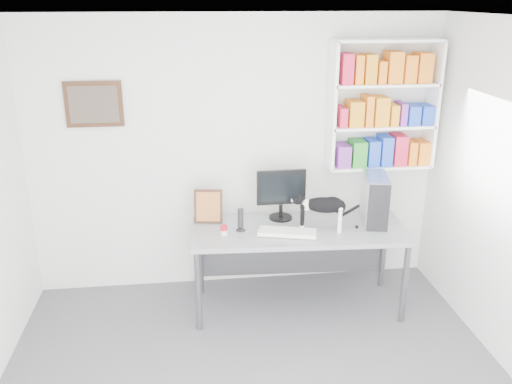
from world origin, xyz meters
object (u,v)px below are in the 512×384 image
soup_can (224,230)px  monitor (281,194)px  bookshelf (383,105)px  pc_tower (375,199)px  cat (323,213)px  desk (298,268)px  keyboard (287,232)px  speaker (241,219)px  leaning_print (208,206)px

soup_can → monitor: bearing=29.4°
bookshelf → soup_can: (-1.57, -0.52, -0.98)m
pc_tower → cat: bearing=-154.8°
desk → cat: bearing=-17.5°
cat → keyboard: bearing=-158.0°
speaker → leaning_print: leaning_print is taller
desk → pc_tower: 0.97m
keyboard → bookshelf: bearing=44.6°
speaker → desk: bearing=4.0°
speaker → leaning_print: bearing=146.8°
keyboard → cat: 0.36m
soup_can → bookshelf: bearing=18.4°
pc_tower → speaker: 1.27m
keyboard → leaning_print: leaning_print is taller
speaker → soup_can: 0.19m
pc_tower → speaker: (-1.26, -0.04, -0.12)m
speaker → soup_can: size_ratio=2.35×
leaning_print → desk: bearing=-8.9°
bookshelf → cat: size_ratio=2.27×
desk → soup_can: size_ratio=21.12×
speaker → soup_can: speaker is taller
bookshelf → pc_tower: size_ratio=2.70×
monitor → speaker: 0.49m
speaker → cat: bearing=-1.1°
monitor → cat: (0.33, -0.33, -0.08)m
desk → cat: 0.62m
bookshelf → keyboard: bearing=-150.1°
monitor → speaker: size_ratio=2.27×
monitor → keyboard: bearing=-91.6°
monitor → pc_tower: (0.85, -0.20, -0.02)m
desk → monitor: 0.72m
desk → soup_can: 0.83m
bookshelf → desk: bearing=-152.2°
pc_tower → cat: size_ratio=0.84×
keyboard → soup_can: 0.57m
bookshelf → speaker: bookshelf is taller
monitor → speaker: bearing=-151.5°
pc_tower → speaker: pc_tower is taller
bookshelf → speaker: bearing=-162.7°
keyboard → leaning_print: 0.79m
desk → soup_can: bearing=-172.0°
pc_tower → soup_can: 1.44m
keyboard → speaker: speaker is taller
monitor → speaker: (-0.41, -0.24, -0.14)m
speaker → cat: (0.74, -0.10, 0.06)m
keyboard → cat: bearing=21.9°
bookshelf → leaning_print: bearing=-173.0°
pc_tower → soup_can: bearing=-164.3°
leaning_print → soup_can: 0.36m
leaning_print → soup_can: (0.12, -0.32, -0.12)m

